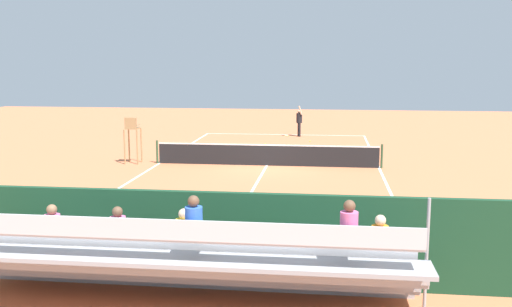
{
  "coord_description": "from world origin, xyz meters",
  "views": [
    {
      "loc": [
        -2.69,
        25.78,
        4.77
      ],
      "look_at": [
        0.0,
        4.0,
        1.2
      ],
      "focal_mm": 40.85,
      "sensor_mm": 36.0,
      "label": 1
    }
  ],
  "objects_px": {
    "equipment_bag": "(219,264)",
    "tennis_ball_far": "(310,141)",
    "tennis_player": "(299,120)",
    "tennis_net": "(267,155)",
    "tennis_ball_near": "(265,144)",
    "tennis_racket": "(286,136)",
    "bleacher_stand": "(184,260)",
    "courtside_bench": "(307,250)",
    "umpire_chair": "(132,135)"
  },
  "relations": [
    {
      "from": "courtside_bench",
      "to": "equipment_bag",
      "type": "relative_size",
      "value": 2.0
    },
    {
      "from": "tennis_ball_far",
      "to": "courtside_bench",
      "type": "bearing_deg",
      "value": 91.57
    },
    {
      "from": "bleacher_stand",
      "to": "equipment_bag",
      "type": "distance_m",
      "value": 2.11
    },
    {
      "from": "courtside_bench",
      "to": "tennis_racket",
      "type": "xyz_separation_m",
      "value": [
        2.14,
        -23.7,
        -0.54
      ]
    },
    {
      "from": "tennis_net",
      "to": "tennis_ball_near",
      "type": "xyz_separation_m",
      "value": [
        0.78,
        -6.54,
        -0.47
      ]
    },
    {
      "from": "tennis_net",
      "to": "tennis_racket",
      "type": "xyz_separation_m",
      "value": [
        -0.15,
        -10.42,
        -0.49
      ]
    },
    {
      "from": "tennis_player",
      "to": "tennis_ball_near",
      "type": "xyz_separation_m",
      "value": [
        1.73,
        3.73,
        -0.98
      ]
    },
    {
      "from": "tennis_racket",
      "to": "tennis_ball_near",
      "type": "height_order",
      "value": "tennis_ball_near"
    },
    {
      "from": "bleacher_stand",
      "to": "equipment_bag",
      "type": "relative_size",
      "value": 10.07
    },
    {
      "from": "bleacher_stand",
      "to": "equipment_bag",
      "type": "height_order",
      "value": "bleacher_stand"
    },
    {
      "from": "courtside_bench",
      "to": "tennis_ball_far",
      "type": "distance_m",
      "value": 21.22
    },
    {
      "from": "umpire_chair",
      "to": "courtside_bench",
      "type": "relative_size",
      "value": 1.19
    },
    {
      "from": "bleacher_stand",
      "to": "tennis_ball_far",
      "type": "relative_size",
      "value": 137.27
    },
    {
      "from": "tennis_player",
      "to": "tennis_ball_far",
      "type": "bearing_deg",
      "value": 107.93
    },
    {
      "from": "tennis_ball_near",
      "to": "tennis_net",
      "type": "bearing_deg",
      "value": 96.83
    },
    {
      "from": "tennis_net",
      "to": "tennis_ball_near",
      "type": "distance_m",
      "value": 6.6
    },
    {
      "from": "courtside_bench",
      "to": "tennis_player",
      "type": "distance_m",
      "value": 23.58
    },
    {
      "from": "tennis_ball_far",
      "to": "tennis_racket",
      "type": "bearing_deg",
      "value": -58.06
    },
    {
      "from": "tennis_player",
      "to": "tennis_racket",
      "type": "height_order",
      "value": "tennis_player"
    },
    {
      "from": "umpire_chair",
      "to": "tennis_player",
      "type": "distance_m",
      "value": 12.66
    },
    {
      "from": "equipment_bag",
      "to": "tennis_ball_far",
      "type": "bearing_deg",
      "value": -93.71
    },
    {
      "from": "tennis_racket",
      "to": "tennis_net",
      "type": "bearing_deg",
      "value": 89.19
    },
    {
      "from": "tennis_ball_far",
      "to": "equipment_bag",
      "type": "bearing_deg",
      "value": 86.29
    },
    {
      "from": "tennis_net",
      "to": "tennis_player",
      "type": "relative_size",
      "value": 5.35
    },
    {
      "from": "courtside_bench",
      "to": "equipment_bag",
      "type": "bearing_deg",
      "value": 3.74
    },
    {
      "from": "umpire_chair",
      "to": "bleacher_stand",
      "type": "bearing_deg",
      "value": 112.29
    },
    {
      "from": "tennis_player",
      "to": "bleacher_stand",
      "type": "bearing_deg",
      "value": 87.92
    },
    {
      "from": "equipment_bag",
      "to": "tennis_ball_far",
      "type": "relative_size",
      "value": 13.64
    },
    {
      "from": "tennis_racket",
      "to": "tennis_ball_near",
      "type": "bearing_deg",
      "value": 76.54
    },
    {
      "from": "tennis_net",
      "to": "tennis_ball_far",
      "type": "distance_m",
      "value": 8.12
    },
    {
      "from": "bleacher_stand",
      "to": "tennis_player",
      "type": "relative_size",
      "value": 4.7
    },
    {
      "from": "equipment_bag",
      "to": "tennis_player",
      "type": "distance_m",
      "value": 23.69
    },
    {
      "from": "bleacher_stand",
      "to": "tennis_racket",
      "type": "xyz_separation_m",
      "value": [
        -0.13,
        -25.77,
        -0.94
      ]
    },
    {
      "from": "courtside_bench",
      "to": "tennis_ball_far",
      "type": "bearing_deg",
      "value": -88.43
    },
    {
      "from": "bleacher_stand",
      "to": "tennis_racket",
      "type": "relative_size",
      "value": 16.46
    },
    {
      "from": "tennis_player",
      "to": "tennis_ball_far",
      "type": "xyz_separation_m",
      "value": [
        -0.76,
        2.34,
        -0.98
      ]
    },
    {
      "from": "tennis_player",
      "to": "tennis_ball_near",
      "type": "bearing_deg",
      "value": 65.13
    },
    {
      "from": "tennis_net",
      "to": "tennis_ball_near",
      "type": "height_order",
      "value": "tennis_net"
    },
    {
      "from": "tennis_net",
      "to": "tennis_ball_near",
      "type": "relative_size",
      "value": 156.06
    },
    {
      "from": "tennis_racket",
      "to": "courtside_bench",
      "type": "bearing_deg",
      "value": 95.15
    },
    {
      "from": "tennis_racket",
      "to": "tennis_ball_far",
      "type": "bearing_deg",
      "value": 121.94
    },
    {
      "from": "courtside_bench",
      "to": "tennis_ball_far",
      "type": "height_order",
      "value": "courtside_bench"
    },
    {
      "from": "tennis_racket",
      "to": "bleacher_stand",
      "type": "bearing_deg",
      "value": 89.71
    },
    {
      "from": "umpire_chair",
      "to": "tennis_player",
      "type": "relative_size",
      "value": 1.11
    },
    {
      "from": "tennis_net",
      "to": "tennis_racket",
      "type": "bearing_deg",
      "value": -90.81
    },
    {
      "from": "courtside_bench",
      "to": "tennis_racket",
      "type": "height_order",
      "value": "courtside_bench"
    },
    {
      "from": "courtside_bench",
      "to": "equipment_bag",
      "type": "distance_m",
      "value": 2.0
    },
    {
      "from": "tennis_net",
      "to": "equipment_bag",
      "type": "height_order",
      "value": "tennis_net"
    },
    {
      "from": "tennis_net",
      "to": "equipment_bag",
      "type": "xyz_separation_m",
      "value": [
        -0.32,
        13.4,
        -0.32
      ]
    },
    {
      "from": "courtside_bench",
      "to": "tennis_ball_far",
      "type": "relative_size",
      "value": 27.27
    }
  ]
}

